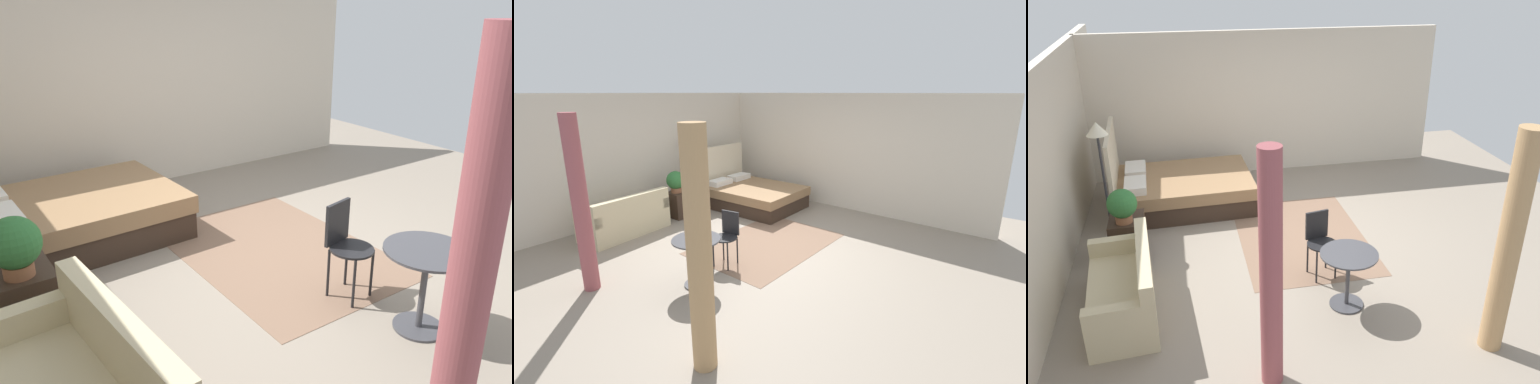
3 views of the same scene
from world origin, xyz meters
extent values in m
cube|color=gray|center=(0.00, 0.00, -0.01)|extent=(8.66, 9.38, 0.02)
cube|color=beige|center=(0.00, 3.19, 1.29)|extent=(8.66, 0.12, 2.58)
cube|color=beige|center=(2.83, 0.00, 1.29)|extent=(0.12, 6.38, 2.58)
cube|color=#7F604C|center=(0.07, -0.01, 0.00)|extent=(2.46, 1.77, 0.01)
cube|color=#38281E|center=(1.54, 1.57, 0.15)|extent=(1.61, 2.13, 0.30)
cube|color=#93704C|center=(1.54, 1.57, 0.40)|extent=(1.65, 2.17, 0.19)
cube|color=beige|center=(1.50, 2.64, 0.67)|extent=(1.59, 0.12, 1.34)
cube|color=white|center=(1.17, 2.32, 0.55)|extent=(0.56, 0.34, 0.12)
cube|color=white|center=(1.85, 2.34, 0.55)|extent=(0.56, 0.34, 0.12)
cube|color=beige|center=(-1.23, 2.39, 0.20)|extent=(1.60, 0.81, 0.40)
cube|color=beige|center=(-1.21, 2.11, 0.60)|extent=(1.56, 0.25, 0.40)
cube|color=beige|center=(-0.52, 2.44, 0.49)|extent=(0.19, 0.71, 0.19)
cube|color=beige|center=(-1.93, 2.34, 0.49)|extent=(0.19, 0.71, 0.19)
cube|color=#38281E|center=(0.09, 2.39, 0.27)|extent=(0.54, 0.45, 0.55)
cylinder|color=#935B3D|center=(-0.01, 2.40, 0.60)|extent=(0.22, 0.22, 0.10)
sphere|color=#2D6B33|center=(-0.01, 2.40, 0.81)|extent=(0.38, 0.38, 0.38)
cylinder|color=silver|center=(0.21, 2.41, 0.64)|extent=(0.10, 0.10, 0.18)
cylinder|color=#2D2D33|center=(0.54, 2.65, 0.01)|extent=(0.26, 0.26, 0.02)
cylinder|color=#2D2D33|center=(0.54, 2.65, 0.80)|extent=(0.04, 0.04, 1.56)
cone|color=beige|center=(0.54, 2.65, 1.66)|extent=(0.28, 0.28, 0.18)
cylinder|color=#3F3F44|center=(-1.61, -0.13, 0.01)|extent=(0.39, 0.39, 0.02)
cylinder|color=#3F3F44|center=(-1.61, -0.13, 0.33)|extent=(0.05, 0.05, 0.67)
cylinder|color=#3F3F44|center=(-1.61, -0.13, 0.68)|extent=(0.66, 0.66, 0.02)
cylinder|color=black|center=(-1.11, 0.09, 0.22)|extent=(0.02, 0.02, 0.45)
cylinder|color=black|center=(-1.06, -0.17, 0.22)|extent=(0.02, 0.02, 0.45)
cylinder|color=black|center=(-0.85, 0.14, 0.22)|extent=(0.02, 0.02, 0.45)
cylinder|color=black|center=(-0.80, -0.12, 0.22)|extent=(0.02, 0.02, 0.45)
cylinder|color=black|center=(-0.96, -0.01, 0.46)|extent=(0.44, 0.44, 0.02)
cube|color=black|center=(-0.80, 0.02, 0.65)|extent=(0.08, 0.30, 0.37)
cylinder|color=tan|center=(-2.58, -1.37, 1.18)|extent=(0.23, 0.23, 2.36)
cylinder|color=#994C51|center=(-2.58, 0.93, 1.18)|extent=(0.21, 0.21, 2.36)
camera|label=1|loc=(-3.68, 2.86, 2.44)|focal=36.15mm
camera|label=2|loc=(-4.48, -3.70, 2.60)|focal=25.11mm
camera|label=3|loc=(-6.30, 1.62, 3.67)|focal=36.28mm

